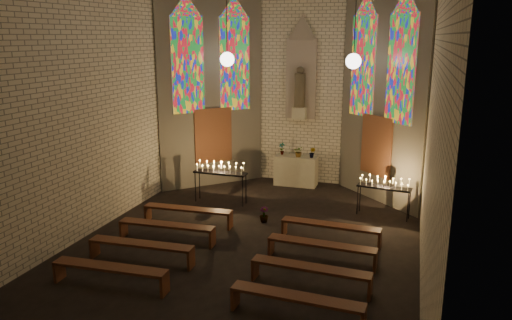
# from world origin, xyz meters

# --- Properties ---
(floor) EXTENTS (12.00, 12.00, 0.00)m
(floor) POSITION_xyz_m (0.00, 0.00, 0.00)
(floor) COLOR black
(floor) RESTS_ON ground
(room) EXTENTS (8.22, 12.43, 7.00)m
(room) POSITION_xyz_m (-0.00, 3.37, 3.72)
(room) COLOR beige
(room) RESTS_ON ground
(altar) EXTENTS (1.40, 0.60, 1.00)m
(altar) POSITION_xyz_m (0.00, 5.45, 0.50)
(altar) COLOR beige
(altar) RESTS_ON ground
(flower_vase_left) EXTENTS (0.24, 0.19, 0.41)m
(flower_vase_left) POSITION_xyz_m (-0.52, 5.53, 1.21)
(flower_vase_left) COLOR #4C723F
(flower_vase_left) RESTS_ON altar
(flower_vase_center) EXTENTS (0.34, 0.30, 0.36)m
(flower_vase_center) POSITION_xyz_m (0.10, 5.36, 1.18)
(flower_vase_center) COLOR #4C723F
(flower_vase_center) RESTS_ON altar
(flower_vase_right) EXTENTS (0.22, 0.19, 0.36)m
(flower_vase_right) POSITION_xyz_m (0.55, 5.38, 1.18)
(flower_vase_right) COLOR #4C723F
(flower_vase_right) RESTS_ON altar
(aisle_flower_pot) EXTENTS (0.29, 0.29, 0.42)m
(aisle_flower_pot) POSITION_xyz_m (-0.03, 1.82, 0.21)
(aisle_flower_pot) COLOR #4C723F
(aisle_flower_pot) RESTS_ON ground
(votive_stand_left) EXTENTS (1.62, 0.39, 1.18)m
(votive_stand_left) POSITION_xyz_m (-1.74, 2.98, 1.02)
(votive_stand_left) COLOR black
(votive_stand_left) RESTS_ON ground
(votive_stand_right) EXTENTS (1.50, 0.55, 1.08)m
(votive_stand_right) POSITION_xyz_m (3.00, 3.23, 0.92)
(votive_stand_right) COLOR black
(votive_stand_right) RESTS_ON ground
(pew_left_0) EXTENTS (2.42, 0.45, 0.46)m
(pew_left_0) POSITION_xyz_m (-1.90, 1.03, 0.38)
(pew_left_0) COLOR #4E2716
(pew_left_0) RESTS_ON ground
(pew_right_0) EXTENTS (2.42, 0.45, 0.46)m
(pew_right_0) POSITION_xyz_m (1.90, 1.03, 0.38)
(pew_right_0) COLOR #4E2716
(pew_right_0) RESTS_ON ground
(pew_left_1) EXTENTS (2.42, 0.45, 0.46)m
(pew_left_1) POSITION_xyz_m (-1.90, -0.17, 0.38)
(pew_left_1) COLOR #4E2716
(pew_left_1) RESTS_ON ground
(pew_right_1) EXTENTS (2.42, 0.45, 0.46)m
(pew_right_1) POSITION_xyz_m (1.90, -0.17, 0.38)
(pew_right_1) COLOR #4E2716
(pew_right_1) RESTS_ON ground
(pew_left_2) EXTENTS (2.42, 0.45, 0.46)m
(pew_left_2) POSITION_xyz_m (-1.90, -1.37, 0.38)
(pew_left_2) COLOR #4E2716
(pew_left_2) RESTS_ON ground
(pew_right_2) EXTENTS (2.42, 0.45, 0.46)m
(pew_right_2) POSITION_xyz_m (1.90, -1.37, 0.38)
(pew_right_2) COLOR #4E2716
(pew_right_2) RESTS_ON ground
(pew_left_3) EXTENTS (2.42, 0.45, 0.46)m
(pew_left_3) POSITION_xyz_m (-1.90, -2.57, 0.38)
(pew_left_3) COLOR #4E2716
(pew_left_3) RESTS_ON ground
(pew_right_3) EXTENTS (2.42, 0.45, 0.46)m
(pew_right_3) POSITION_xyz_m (1.90, -2.57, 0.38)
(pew_right_3) COLOR #4E2716
(pew_right_3) RESTS_ON ground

